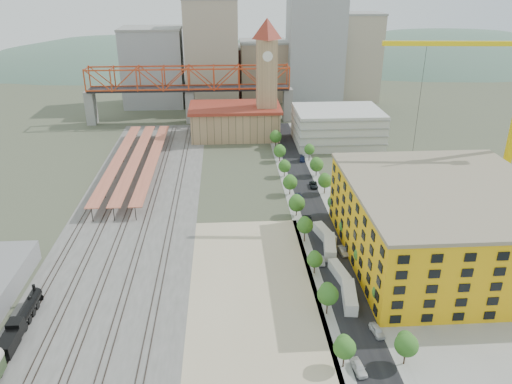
{
  "coord_description": "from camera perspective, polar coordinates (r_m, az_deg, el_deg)",
  "views": [
    {
      "loc": [
        -9.31,
        -122.2,
        64.3
      ],
      "look_at": [
        -1.44,
        0.04,
        10.0
      ],
      "focal_mm": 35.0,
      "sensor_mm": 36.0,
      "label": 1
    }
  ],
  "objects": [
    {
      "name": "street_trees",
      "position": [
        144.76,
        6.79,
        -2.65
      ],
      "size": [
        15.4,
        124.4,
        8.0
      ],
      "color": "#1E5A1B",
      "rests_on": "ground"
    },
    {
      "name": "sidewalk_east",
      "position": [
        154.62,
        8.16,
        -0.92
      ],
      "size": [
        3.0,
        170.0,
        0.04
      ],
      "primitive_type": "cube",
      "color": "gray",
      "rests_on": "ground"
    },
    {
      "name": "sidewalk_west",
      "position": [
        152.8,
        4.11,
        -1.04
      ],
      "size": [
        3.0,
        170.0,
        0.04
      ],
      "primitive_type": "cube",
      "color": "gray",
      "rests_on": "ground"
    },
    {
      "name": "dirt_lot",
      "position": [
        111.29,
        -0.28,
        -11.37
      ],
      "size": [
        28.0,
        67.0,
        0.06
      ],
      "primitive_type": "cube",
      "color": "tan",
      "rests_on": "ground"
    },
    {
      "name": "site_trailer_d",
      "position": [
        132.45,
        7.82,
        -4.74
      ],
      "size": [
        4.7,
        9.92,
        2.63
      ],
      "primitive_type": "cube",
      "rotation": [
        0.0,
        0.0,
        0.24
      ],
      "color": "silver",
      "rests_on": "ground"
    },
    {
      "name": "ground",
      "position": [
        138.4,
        0.6,
        -3.78
      ],
      "size": [
        400.0,
        400.0,
        0.0
      ],
      "primitive_type": "plane",
      "color": "#474C38",
      "rests_on": "ground"
    },
    {
      "name": "car_7",
      "position": [
        185.66,
        5.33,
        3.77
      ],
      "size": [
        2.77,
        5.17,
        1.42
      ],
      "primitive_type": "imported",
      "rotation": [
        0.0,
        0.0,
        -0.17
      ],
      "color": "navy",
      "rests_on": "ground"
    },
    {
      "name": "clock_tower",
      "position": [
        206.04,
        1.23,
        13.95
      ],
      "size": [
        12.0,
        12.0,
        52.0
      ],
      "color": "tan",
      "rests_on": "ground"
    },
    {
      "name": "site_trailer_b",
      "position": [
        117.27,
        9.5,
        -9.03
      ],
      "size": [
        3.74,
        8.87,
        2.36
      ],
      "primitive_type": "cube",
      "rotation": [
        0.0,
        0.0,
        0.18
      ],
      "color": "silver",
      "rests_on": "ground"
    },
    {
      "name": "rail_tracks",
      "position": [
        156.35,
        -13.84,
        -1.06
      ],
      "size": [
        26.56,
        160.0,
        0.18
      ],
      "color": "#382B23",
      "rests_on": "ground"
    },
    {
      "name": "car_4",
      "position": [
        102.64,
        13.66,
        -15.15
      ],
      "size": [
        2.55,
        4.76,
        1.54
      ],
      "primitive_type": "imported",
      "rotation": [
        0.0,
        0.0,
        0.17
      ],
      "color": "silver",
      "rests_on": "ground"
    },
    {
      "name": "distant_hills",
      "position": [
        412.01,
        4.17,
        3.41
      ],
      "size": [
        647.0,
        264.0,
        227.0
      ],
      "color": "#4C6B59",
      "rests_on": "ground"
    },
    {
      "name": "ballast_strip",
      "position": [
        156.08,
        -13.19,
        -1.08
      ],
      "size": [
        36.0,
        165.0,
        0.06
      ],
      "primitive_type": "cube",
      "color": "#605E59",
      "rests_on": "ground"
    },
    {
      "name": "tower_crane",
      "position": [
        151.3,
        26.86,
        9.9
      ],
      "size": [
        51.85,
        6.28,
        55.41
      ],
      "color": "yellow",
      "rests_on": "ground"
    },
    {
      "name": "car_6",
      "position": [
        163.06,
        6.61,
        0.79
      ],
      "size": [
        2.68,
        5.32,
        1.44
      ],
      "primitive_type": "imported",
      "rotation": [
        0.0,
        0.0,
        -0.06
      ],
      "color": "black",
      "rests_on": "ground"
    },
    {
      "name": "platform_canopies",
      "position": [
        180.55,
        -13.6,
        3.7
      ],
      "size": [
        16.0,
        80.0,
        4.12
      ],
      "color": "#D67152",
      "rests_on": "ground"
    },
    {
      "name": "car_1",
      "position": [
        121.82,
        7.5,
        -7.82
      ],
      "size": [
        1.67,
        4.07,
        1.31
      ],
      "primitive_type": "imported",
      "rotation": [
        0.0,
        0.0,
        -0.07
      ],
      "color": "#A2A1A6",
      "rests_on": "ground"
    },
    {
      "name": "car_2",
      "position": [
        139.72,
        5.92,
        -3.28
      ],
      "size": [
        2.71,
        5.61,
        1.54
      ],
      "primitive_type": "imported",
      "rotation": [
        0.0,
        0.0,
        -0.03
      ],
      "color": "black",
      "rests_on": "ground"
    },
    {
      "name": "station_hall",
      "position": [
        212.22,
        -2.41,
        8.13
      ],
      "size": [
        38.0,
        24.0,
        13.1
      ],
      "color": "tan",
      "rests_on": "ground"
    },
    {
      "name": "truss_bridge",
      "position": [
        232.23,
        -7.67,
        12.42
      ],
      "size": [
        94.0,
        9.6,
        25.6
      ],
      "color": "gray",
      "rests_on": "ground"
    },
    {
      "name": "construction_pad",
      "position": [
        132.39,
        21.25,
        -6.95
      ],
      "size": [
        50.0,
        90.0,
        0.06
      ],
      "primitive_type": "cube",
      "color": "gray",
      "rests_on": "ground"
    },
    {
      "name": "site_trailer_c",
      "position": [
        126.42,
        8.42,
        -6.21
      ],
      "size": [
        4.3,
        10.71,
        2.85
      ],
      "primitive_type": "cube",
      "rotation": [
        0.0,
        0.0,
        -0.15
      ],
      "color": "silver",
      "rests_on": "ground"
    },
    {
      "name": "construction_building",
      "position": [
        126.85,
        20.64,
        -3.4
      ],
      "size": [
        44.6,
        50.6,
        18.8
      ],
      "color": "yellow",
      "rests_on": "ground"
    },
    {
      "name": "skyline",
      "position": [
        268.28,
        -0.05,
        15.01
      ],
      "size": [
        133.0,
        46.0,
        60.0
      ],
      "color": "#9EA0A3",
      "rests_on": "ground"
    },
    {
      "name": "parking_garage",
      "position": [
        205.62,
        9.28,
        7.41
      ],
      "size": [
        34.0,
        26.0,
        14.0
      ],
      "primitive_type": "cube",
      "color": "silver",
      "rests_on": "ground"
    },
    {
      "name": "site_trailer_a",
      "position": [
        109.34,
        10.63,
        -11.7
      ],
      "size": [
        4.1,
        10.39,
        2.77
      ],
      "primitive_type": "cube",
      "rotation": [
        0.0,
        0.0,
        -0.15
      ],
      "color": "silver",
      "rests_on": "ground"
    },
    {
      "name": "street_asphalt",
      "position": [
        153.61,
        6.15,
        -0.97
      ],
      "size": [
        12.0,
        170.0,
        0.06
      ],
      "primitive_type": "cube",
      "color": "black",
      "rests_on": "ground"
    },
    {
      "name": "car_5",
      "position": [
        126.35,
        9.85,
        -6.67
      ],
      "size": [
        2.36,
        4.91,
        1.55
      ],
      "primitive_type": "imported",
      "rotation": [
        0.0,
        0.0,
        0.16
      ],
      "color": "gray",
      "rests_on": "ground"
    },
    {
      "name": "car_3",
      "position": [
        152.88,
        5.05,
        -0.75
      ],
      "size": [
        2.63,
        5.39,
        1.51
      ],
      "primitive_type": "imported",
      "rotation": [
        0.0,
        0.0,
        0.1
      ],
      "color": "#1A204D",
      "rests_on": "ground"
    },
    {
      "name": "locomotive",
      "position": [
        110.75,
        -25.16,
        -13.04
      ],
      "size": [
        2.62,
        20.19,
        5.05
      ],
      "color": "black",
      "rests_on": "ground"
    },
    {
      "name": "car_0",
      "position": [
        94.27,
        11.67,
        -19.06
      ],
      "size": [
        2.49,
        4.91,
        1.6
      ],
      "primitive_type": "imported",
      "rotation": [
        0.0,
        0.0,
        0.13
      ],
      "color": "silver",
      "rests_on": "ground"
    }
  ]
}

